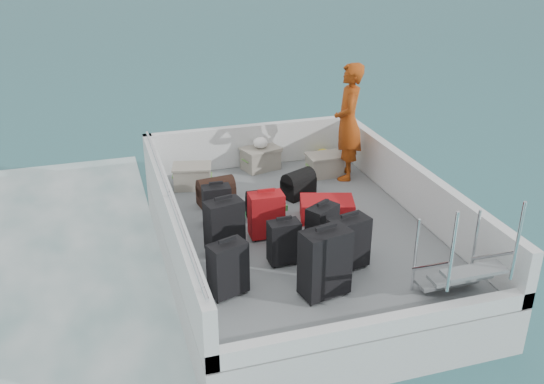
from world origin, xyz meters
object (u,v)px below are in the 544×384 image
(suitcase_7, at_px, (322,227))
(crate_0, at_px, (192,177))
(suitcase_3, at_px, (325,264))
(crate_3, at_px, (325,166))
(crate_1, at_px, (262,159))
(suitcase_8, at_px, (327,209))
(suitcase_0, at_px, (228,269))
(suitcase_2, at_px, (217,205))
(suitcase_5, at_px, (266,216))
(suitcase_4, at_px, (284,243))
(suitcase_1, at_px, (224,226))
(suitcase_6, at_px, (348,243))
(passenger, at_px, (348,122))
(crate_2, at_px, (261,159))

(suitcase_7, xyz_separation_m, crate_0, (-1.24, 2.35, -0.12))
(suitcase_3, bearing_deg, crate_3, 56.23)
(suitcase_7, distance_m, crate_0, 2.66)
(suitcase_3, bearing_deg, crate_1, 72.24)
(suitcase_8, xyz_separation_m, crate_0, (-1.60, 1.62, 0.02))
(suitcase_0, height_order, crate_3, suitcase_0)
(suitcase_0, distance_m, suitcase_7, 1.54)
(suitcase_2, bearing_deg, crate_3, 32.08)
(suitcase_5, height_order, crate_0, suitcase_5)
(suitcase_8, bearing_deg, suitcase_4, 152.19)
(suitcase_0, bearing_deg, suitcase_1, 60.47)
(suitcase_5, relative_size, suitcase_7, 1.07)
(suitcase_2, height_order, crate_3, suitcase_2)
(suitcase_0, xyz_separation_m, suitcase_6, (1.50, 0.15, 0.00))
(suitcase_3, bearing_deg, suitcase_6, 31.69)
(suitcase_4, relative_size, passenger, 0.30)
(suitcase_1, xyz_separation_m, crate_3, (2.11, 1.93, -0.18))
(suitcase_2, bearing_deg, crate_1, 59.22)
(suitcase_6, height_order, crate_3, suitcase_6)
(crate_2, bearing_deg, crate_0, -161.12)
(suitcase_2, relative_size, suitcase_7, 0.95)
(suitcase_0, distance_m, suitcase_2, 1.76)
(crate_0, height_order, crate_3, crate_0)
(suitcase_3, relative_size, passenger, 0.43)
(crate_1, bearing_deg, crate_3, -32.88)
(suitcase_7, relative_size, crate_0, 1.05)
(suitcase_0, distance_m, suitcase_6, 1.51)
(suitcase_2, height_order, passenger, passenger)
(passenger, bearing_deg, suitcase_8, -12.26)
(suitcase_0, bearing_deg, suitcase_5, 37.14)
(suitcase_5, distance_m, crate_0, 1.99)
(crate_1, bearing_deg, suitcase_0, -111.80)
(crate_2, xyz_separation_m, crate_3, (0.93, -0.56, -0.01))
(suitcase_7, relative_size, crate_2, 1.02)
(suitcase_6, xyz_separation_m, passenger, (1.09, 2.58, 0.60))
(suitcase_1, distance_m, suitcase_4, 0.80)
(suitcase_2, relative_size, suitcase_6, 0.84)
(suitcase_1, relative_size, suitcase_2, 1.25)
(suitcase_7, relative_size, passenger, 0.31)
(suitcase_1, xyz_separation_m, passenger, (2.41, 1.76, 0.59))
(suitcase_4, height_order, suitcase_5, suitcase_5)
(suitcase_1, xyz_separation_m, suitcase_6, (1.32, -0.82, -0.02))
(suitcase_1, relative_size, suitcase_6, 1.05)
(suitcase_4, distance_m, passenger, 2.96)
(suitcase_1, xyz_separation_m, suitcase_3, (0.84, -1.28, 0.06))
(suitcase_1, height_order, suitcase_6, suitcase_1)
(suitcase_1, distance_m, suitcase_6, 1.55)
(passenger, bearing_deg, suitcase_4, -17.64)
(suitcase_7, bearing_deg, passenger, 28.36)
(suitcase_5, xyz_separation_m, suitcase_6, (0.71, -1.02, 0.02))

